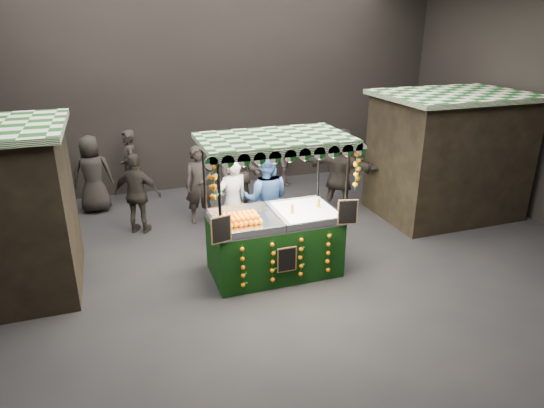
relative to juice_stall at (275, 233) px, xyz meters
name	(u,v)px	position (x,y,z in m)	size (l,w,h in m)	color
ground	(275,277)	(-0.07, -0.17, -0.72)	(12.00, 12.00, 0.00)	black
market_hall	(275,65)	(-0.07, -0.17, 2.66)	(12.10, 10.10, 5.05)	black
neighbour_stall_right	(448,155)	(4.33, 1.33, 0.59)	(3.00, 2.20, 2.60)	black
juice_stall	(275,233)	(0.00, 0.00, 0.00)	(2.40, 1.41, 2.32)	black
vendor_grey	(233,203)	(-0.42, 1.14, 0.16)	(0.74, 0.60, 1.76)	gray
vendor_blue	(266,199)	(0.19, 1.06, 0.19)	(1.07, 0.97, 1.81)	navy
shopper_0	(199,185)	(-0.75, 2.55, 0.09)	(0.61, 0.41, 1.62)	#292422
shopper_1	(239,174)	(0.10, 2.56, 0.23)	(1.17, 1.12, 1.91)	black
shopper_2	(138,194)	(-2.00, 2.41, 0.08)	(1.02, 0.77, 1.61)	black
shopper_3	(287,156)	(1.80, 4.19, 0.04)	(1.01, 1.13, 1.51)	#2D2624
shopper_4	(93,174)	(-2.83, 3.90, 0.13)	(0.85, 0.56, 1.70)	black
shopper_5	(340,170)	(2.28, 2.24, 0.20)	(1.59, 1.59, 1.84)	#2E2A26
shopper_6	(130,166)	(-2.02, 4.32, 0.11)	(0.46, 0.65, 1.67)	black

